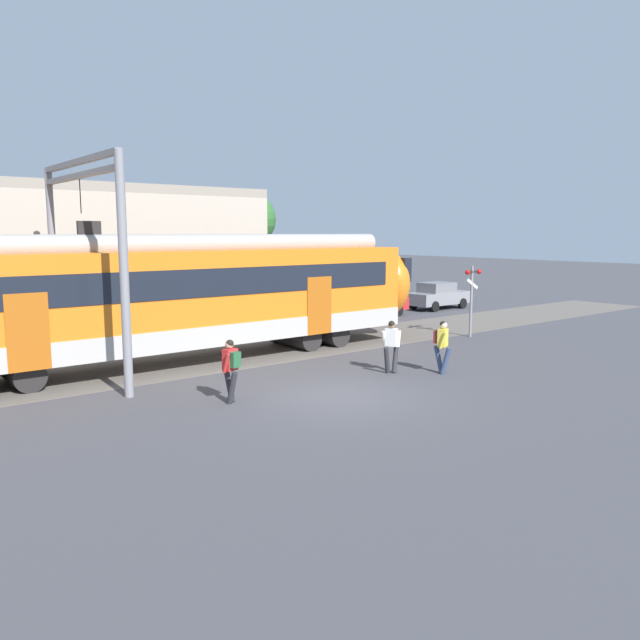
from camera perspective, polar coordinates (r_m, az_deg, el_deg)
name	(u,v)px	position (r m, az deg, el deg)	size (l,w,h in m)	color
ground_plane	(337,397)	(16.92, 1.55, -7.01)	(160.00, 160.00, 0.00)	#424247
pedestrian_red	(231,365)	(16.26, -8.15, -4.13)	(0.53, 0.70, 1.67)	#28282D
pedestrian_white	(391,343)	(19.63, 6.54, -2.09)	(0.71, 0.51, 1.67)	#28282D
pedestrian_yellow	(442,342)	(19.80, 11.09, -2.02)	(0.52, 0.71, 1.67)	navy
parked_car_red	(370,302)	(32.85, 4.60, 1.68)	(4.08, 1.92, 1.54)	#B22323
parked_car_grey	(438,295)	(36.65, 10.74, 2.22)	(4.03, 1.82, 1.54)	gray
catenary_gantry	(82,235)	(20.13, -20.90, 7.28)	(0.24, 6.64, 6.53)	gray
crossing_signal	(472,290)	(26.96, 13.72, 2.72)	(0.96, 0.22, 3.00)	gray
background_building	(58,261)	(28.65, -22.85, 5.02)	(17.90, 5.00, 9.20)	#B2A899
street_tree_right	(249,220)	(33.15, -6.53, 9.05)	(2.84, 2.84, 6.49)	brown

